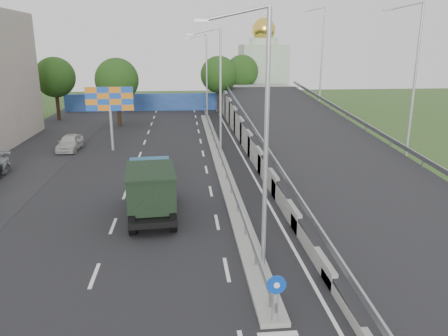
{
  "coord_description": "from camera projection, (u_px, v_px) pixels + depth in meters",
  "views": [
    {
      "loc": [
        -2.82,
        -9.98,
        8.87
      ],
      "look_at": [
        -0.59,
        13.62,
        2.2
      ],
      "focal_mm": 35.0,
      "sensor_mm": 36.0,
      "label": 1
    }
  ],
  "objects": [
    {
      "name": "lamp_post_far",
      "position": [
        205.0,
        71.0,
        54.74
      ],
      "size": [
        2.74,
        0.18,
        10.08
      ],
      "color": "#B2B5B7",
      "rests_on": "median"
    },
    {
      "name": "lamp_post_near",
      "position": [
        261.0,
        130.0,
        16.41
      ],
      "size": [
        2.74,
        0.18,
        10.08
      ],
      "color": "#B2B5B7",
      "rests_on": "median"
    },
    {
      "name": "church",
      "position": [
        263.0,
        69.0,
        69.19
      ],
      "size": [
        7.0,
        7.0,
        13.8
      ],
      "color": "#B2CCAD",
      "rests_on": "ground"
    },
    {
      "name": "tree_left_mid",
      "position": [
        117.0,
        80.0,
        48.24
      ],
      "size": [
        4.8,
        4.8,
        7.6
      ],
      "color": "black",
      "rests_on": "ground"
    },
    {
      "name": "median_guardrail",
      "position": [
        219.0,
        150.0,
        35.02
      ],
      "size": [
        0.09,
        44.0,
        0.71
      ],
      "color": "gray",
      "rests_on": "median"
    },
    {
      "name": "road_surface",
      "position": [
        182.0,
        174.0,
        31.12
      ],
      "size": [
        26.0,
        90.0,
        0.04
      ],
      "primitive_type": "cube",
      "color": "black",
      "rests_on": "ground"
    },
    {
      "name": "tree_ramp_far",
      "position": [
        242.0,
        72.0,
        64.07
      ],
      "size": [
        4.8,
        4.8,
        7.6
      ],
      "color": "black",
      "rests_on": "ground"
    },
    {
      "name": "parked_car_e",
      "position": [
        70.0,
        142.0,
        38.06
      ],
      "size": [
        1.79,
        4.21,
        1.42
      ],
      "primitive_type": "imported",
      "rotation": [
        0.0,
        0.0,
        -0.03
      ],
      "color": "#B1B1AD",
      "rests_on": "ground"
    },
    {
      "name": "median",
      "position": [
        219.0,
        158.0,
        35.19
      ],
      "size": [
        1.0,
        44.0,
        0.2
      ],
      "primitive_type": "cube",
      "color": "gray",
      "rests_on": "ground"
    },
    {
      "name": "lamp_post_mid",
      "position": [
        218.0,
        84.0,
        35.57
      ],
      "size": [
        2.74,
        0.18,
        10.08
      ],
      "color": "#B2B5B7",
      "rests_on": "median"
    },
    {
      "name": "tree_left_far",
      "position": [
        55.0,
        77.0,
        52.31
      ],
      "size": [
        4.8,
        4.8,
        7.6
      ],
      "color": "black",
      "rests_on": "ground"
    },
    {
      "name": "sign_bollard",
      "position": [
        276.0,
        298.0,
        14.03
      ],
      "size": [
        0.64,
        0.23,
        1.67
      ],
      "color": "black",
      "rests_on": "median"
    },
    {
      "name": "dump_truck",
      "position": [
        151.0,
        188.0,
        23.33
      ],
      "size": [
        2.84,
        6.46,
        2.78
      ],
      "rotation": [
        0.0,
        0.0,
        0.08
      ],
      "color": "black",
      "rests_on": "ground"
    },
    {
      "name": "billboard",
      "position": [
        110.0,
        103.0,
        37.1
      ],
      "size": [
        4.0,
        0.24,
        5.5
      ],
      "color": "#B2B5B7",
      "rests_on": "ground"
    },
    {
      "name": "blue_wall",
      "position": [
        174.0,
        102.0,
        61.37
      ],
      "size": [
        30.0,
        0.5,
        2.4
      ],
      "primitive_type": "cube",
      "color": "navy",
      "rests_on": "ground"
    },
    {
      "name": "overpass_ramp",
      "position": [
        311.0,
        136.0,
        35.43
      ],
      "size": [
        10.0,
        50.0,
        3.5
      ],
      "color": "gray",
      "rests_on": "ground"
    },
    {
      "name": "tree_median_far",
      "position": [
        219.0,
        75.0,
        57.0
      ],
      "size": [
        4.8,
        4.8,
        7.6
      ],
      "color": "black",
      "rests_on": "ground"
    }
  ]
}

